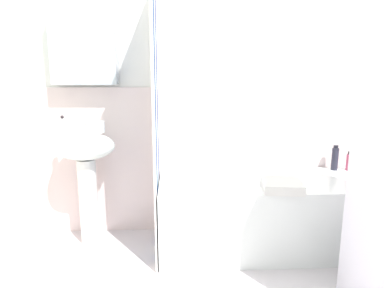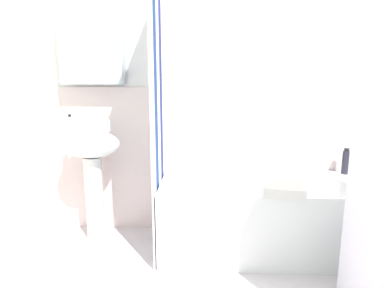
% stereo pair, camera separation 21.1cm
% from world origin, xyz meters
% --- Properties ---
extents(wall_back_tiled, '(3.60, 0.18, 2.40)m').
position_xyz_m(wall_back_tiled, '(-0.06, 1.26, 1.14)').
color(wall_back_tiled, white).
rests_on(wall_back_tiled, ground_plane).
extents(sink, '(0.44, 0.34, 0.87)m').
position_xyz_m(sink, '(-1.01, 1.03, 0.64)').
color(sink, white).
rests_on(sink, ground_plane).
extents(faucet, '(0.03, 0.12, 0.12)m').
position_xyz_m(faucet, '(-1.01, 1.11, 0.94)').
color(faucet, silver).
rests_on(faucet, sink).
extents(soap_dispenser, '(0.05, 0.05, 0.14)m').
position_xyz_m(soap_dispenser, '(-1.15, 1.00, 0.93)').
color(soap_dispenser, white).
rests_on(soap_dispenser, sink).
extents(toothbrush_cup, '(0.06, 0.06, 0.08)m').
position_xyz_m(toothbrush_cup, '(-0.90, 1.06, 0.92)').
color(toothbrush_cup, silver).
rests_on(toothbrush_cup, sink).
extents(bathtub, '(1.63, 0.64, 0.53)m').
position_xyz_m(bathtub, '(0.36, 0.90, 0.27)').
color(bathtub, white).
rests_on(bathtub, ground_plane).
extents(shower_curtain, '(0.01, 0.64, 2.00)m').
position_xyz_m(shower_curtain, '(-0.47, 0.90, 1.00)').
color(shower_curtain, white).
rests_on(shower_curtain, ground_plane).
extents(conditioner_bottle, '(0.06, 0.06, 0.16)m').
position_xyz_m(conditioner_bottle, '(1.08, 1.12, 0.60)').
color(conditioner_bottle, '#C14969').
rests_on(conditioner_bottle, bathtub).
extents(body_wash_bottle, '(0.05, 0.05, 0.20)m').
position_xyz_m(body_wash_bottle, '(0.96, 1.14, 0.63)').
color(body_wash_bottle, '#242331').
rests_on(body_wash_bottle, bathtub).
extents(towel_folded, '(0.29, 0.28, 0.06)m').
position_xyz_m(towel_folded, '(0.38, 0.68, 0.56)').
color(towel_folded, silver).
rests_on(towel_folded, bathtub).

